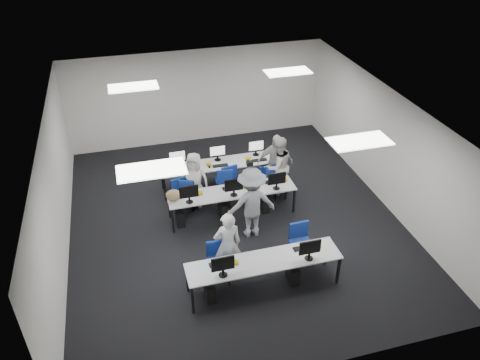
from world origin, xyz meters
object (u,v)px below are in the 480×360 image
object	(u,v)px
chair_0	(218,269)
desk_mid	(232,193)
chair_1	(301,250)
chair_5	(189,196)
student_2	(195,180)
student_0	(228,245)
chair_7	(269,182)
chair_6	(224,186)
student_3	(275,162)
student_1	(278,166)
photographer	(251,203)
desk_front	(264,262)
chair_3	(233,191)
chair_2	(182,201)
chair_4	(267,188)

from	to	relation	value
chair_0	desk_mid	bearing A→B (deg)	71.56
chair_1	chair_5	bearing A→B (deg)	124.31
student_2	chair_5	bearing A→B (deg)	-166.19
desk_mid	chair_5	world-z (taller)	chair_5
student_0	desk_mid	bearing A→B (deg)	-107.75
chair_7	student_2	distance (m)	2.09
chair_1	chair_7	distance (m)	2.82
chair_1	chair_6	size ratio (longest dim) A/B	1.03
chair_5	student_3	xyz separation A→B (m)	(2.42, 0.18, 0.54)
student_1	student_3	size ratio (longest dim) A/B	1.03
chair_0	student_1	size ratio (longest dim) A/B	0.53
photographer	chair_6	bearing A→B (deg)	-84.07
desk_mid	chair_0	world-z (taller)	chair_0
photographer	student_0	bearing A→B (deg)	51.85
student_1	student_0	bearing A→B (deg)	36.91
desk_front	student_1	size ratio (longest dim) A/B	1.91
chair_3	chair_6	bearing A→B (deg)	110.42
chair_6	student_1	distance (m)	1.53
student_2	student_3	size ratio (longest dim) A/B	0.93
desk_mid	chair_2	distance (m)	1.37
student_0	chair_3	bearing A→B (deg)	-107.39
chair_3	chair_4	bearing A→B (deg)	-13.82
chair_7	desk_mid	bearing A→B (deg)	-154.76
desk_mid	student_1	size ratio (longest dim) A/B	1.91
chair_3	chair_7	world-z (taller)	same
chair_0	student_0	xyz separation A→B (m)	(0.24, 0.10, 0.53)
chair_0	student_1	world-z (taller)	student_1
chair_0	student_3	distance (m)	3.86
student_3	student_0	bearing A→B (deg)	-111.57
student_0	student_2	size ratio (longest dim) A/B	1.08
chair_0	chair_1	size ratio (longest dim) A/B	0.95
chair_4	chair_2	bearing A→B (deg)	-171.74
student_1	student_3	bearing A→B (deg)	-109.69
desk_mid	chair_4	distance (m)	1.32
student_0	student_3	distance (m)	3.61
chair_6	student_0	xyz separation A→B (m)	(-0.64, -2.93, 0.52)
student_3	chair_2	bearing A→B (deg)	-158.60
desk_mid	student_2	bearing A→B (deg)	138.20
chair_4	student_1	size ratio (longest dim) A/B	0.50
chair_3	chair_6	world-z (taller)	chair_3
desk_front	student_2	size ratio (longest dim) A/B	2.12
chair_6	student_1	world-z (taller)	student_1
chair_6	student_0	size ratio (longest dim) A/B	0.56
chair_3	student_3	world-z (taller)	student_3
photographer	chair_3	bearing A→B (deg)	-88.76
chair_4	student_2	bearing A→B (deg)	-176.55
chair_3	student_1	size ratio (longest dim) A/B	0.57
chair_2	chair_7	size ratio (longest dim) A/B	0.91
chair_6	student_2	bearing A→B (deg)	-160.34
chair_4	photographer	bearing A→B (deg)	-113.42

